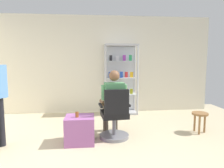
{
  "coord_description": "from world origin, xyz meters",
  "views": [
    {
      "loc": [
        -0.39,
        -2.82,
        1.48
      ],
      "look_at": [
        0.01,
        1.23,
        1.0
      ],
      "focal_mm": 32.81,
      "sensor_mm": 36.0,
      "label": 1
    }
  ],
  "objects_px": {
    "storage_crate": "(80,130)",
    "tea_glass": "(77,115)",
    "seated_shopkeeper": "(113,100)",
    "office_chair": "(115,118)",
    "wooden_stool": "(200,117)",
    "display_cabinet_main": "(121,79)"
  },
  "relations": [
    {
      "from": "storage_crate",
      "to": "tea_glass",
      "type": "relative_size",
      "value": 5.39
    },
    {
      "from": "seated_shopkeeper",
      "to": "storage_crate",
      "type": "relative_size",
      "value": 2.52
    },
    {
      "from": "tea_glass",
      "to": "office_chair",
      "type": "bearing_deg",
      "value": 14.38
    },
    {
      "from": "tea_glass",
      "to": "wooden_stool",
      "type": "relative_size",
      "value": 0.23
    },
    {
      "from": "display_cabinet_main",
      "to": "office_chair",
      "type": "height_order",
      "value": "display_cabinet_main"
    },
    {
      "from": "display_cabinet_main",
      "to": "wooden_stool",
      "type": "bearing_deg",
      "value": -51.25
    },
    {
      "from": "office_chair",
      "to": "tea_glass",
      "type": "distance_m",
      "value": 0.72
    },
    {
      "from": "wooden_stool",
      "to": "storage_crate",
      "type": "bearing_deg",
      "value": -173.28
    },
    {
      "from": "display_cabinet_main",
      "to": "storage_crate",
      "type": "height_order",
      "value": "display_cabinet_main"
    },
    {
      "from": "display_cabinet_main",
      "to": "wooden_stool",
      "type": "distance_m",
      "value": 2.31
    },
    {
      "from": "office_chair",
      "to": "seated_shopkeeper",
      "type": "height_order",
      "value": "seated_shopkeeper"
    },
    {
      "from": "display_cabinet_main",
      "to": "seated_shopkeeper",
      "type": "distance_m",
      "value": 1.78
    },
    {
      "from": "seated_shopkeeper",
      "to": "tea_glass",
      "type": "height_order",
      "value": "seated_shopkeeper"
    },
    {
      "from": "storage_crate",
      "to": "wooden_stool",
      "type": "relative_size",
      "value": 1.23
    },
    {
      "from": "storage_crate",
      "to": "wooden_stool",
      "type": "distance_m",
      "value": 2.42
    },
    {
      "from": "display_cabinet_main",
      "to": "tea_glass",
      "type": "height_order",
      "value": "display_cabinet_main"
    },
    {
      "from": "seated_shopkeeper",
      "to": "office_chair",
      "type": "bearing_deg",
      "value": -84.72
    },
    {
      "from": "office_chair",
      "to": "tea_glass",
      "type": "relative_size",
      "value": 10.1
    },
    {
      "from": "seated_shopkeeper",
      "to": "display_cabinet_main",
      "type": "bearing_deg",
      "value": 77.4
    },
    {
      "from": "office_chair",
      "to": "tea_glass",
      "type": "bearing_deg",
      "value": -165.62
    },
    {
      "from": "storage_crate",
      "to": "wooden_stool",
      "type": "bearing_deg",
      "value": 6.72
    },
    {
      "from": "office_chair",
      "to": "wooden_stool",
      "type": "relative_size",
      "value": 2.31
    }
  ]
}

